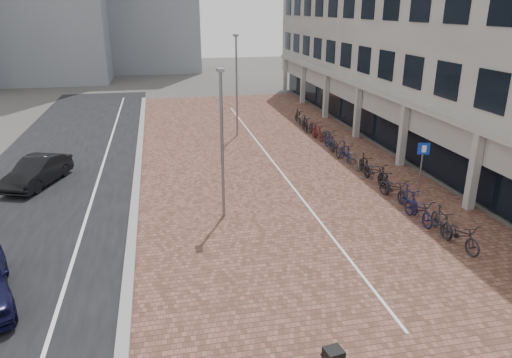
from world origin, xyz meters
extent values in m
plane|color=#474442|center=(0.00, 0.00, 0.00)|extent=(140.00, 140.00, 0.00)
cube|color=brown|center=(2.00, 12.00, 0.01)|extent=(14.50, 42.00, 0.04)
cube|color=black|center=(-9.00, 12.00, 0.01)|extent=(8.00, 50.00, 0.03)
cube|color=gray|center=(-5.10, 12.00, 0.07)|extent=(0.35, 42.00, 0.14)
cube|color=white|center=(-7.00, 12.00, 0.02)|extent=(0.12, 44.00, 0.00)
cube|color=white|center=(2.20, 12.00, 0.04)|extent=(0.10, 30.00, 0.00)
cube|color=#AAAAA4|center=(13.00, 16.00, 8.50)|extent=(8.00, 40.00, 13.00)
cube|color=black|center=(9.60, 16.00, 1.70)|extent=(0.15, 38.00, 3.20)
cube|color=#AAAAA4|center=(9.40, 16.00, 3.45)|extent=(1.60, 38.00, 0.30)
cube|color=#AAAAA4|center=(8.80, 4.00, 1.70)|extent=(0.35, 0.35, 3.40)
cube|color=#AAAAA4|center=(8.80, 10.00, 1.70)|extent=(0.35, 0.35, 3.40)
cube|color=#AAAAA4|center=(8.80, 16.00, 1.70)|extent=(0.35, 0.35, 3.40)
cube|color=#AAAAA4|center=(8.80, 22.00, 1.70)|extent=(0.35, 0.35, 3.40)
cube|color=#AAAAA4|center=(8.80, 28.00, 1.70)|extent=(0.35, 0.35, 3.40)
cube|color=#AAAAA4|center=(8.80, 34.00, 1.70)|extent=(0.35, 0.35, 3.40)
imported|color=black|center=(-9.70, 10.87, 0.68)|extent=(2.76, 4.35, 1.35)
cylinder|color=slate|center=(7.50, 5.83, 1.14)|extent=(0.07, 0.07, 2.29)
cube|color=#0E33BC|center=(7.50, 5.80, 2.23)|extent=(0.51, 0.19, 0.52)
cylinder|color=slate|center=(-1.48, 5.36, 2.96)|extent=(0.12, 0.12, 5.92)
cylinder|color=gray|center=(1.22, 18.04, 3.22)|extent=(0.12, 0.12, 6.45)
imported|color=black|center=(6.34, 1.00, 0.52)|extent=(0.93, 2.04, 1.04)
imported|color=black|center=(6.33, 2.15, 0.53)|extent=(0.76, 1.80, 1.05)
imported|color=#15153A|center=(6.05, 3.30, 0.52)|extent=(0.76, 2.00, 1.04)
imported|color=#141939|center=(6.25, 4.45, 0.53)|extent=(0.65, 1.78, 1.05)
imported|color=black|center=(6.15, 5.60, 0.52)|extent=(1.04, 2.07, 1.04)
imported|color=black|center=(6.25, 6.75, 0.53)|extent=(0.76, 1.80, 1.05)
imported|color=#232228|center=(6.32, 7.90, 0.52)|extent=(0.96, 2.05, 1.04)
imported|color=black|center=(6.29, 9.05, 0.53)|extent=(0.75, 1.80, 1.05)
imported|color=#54534D|center=(6.18, 10.20, 0.52)|extent=(0.82, 2.01, 1.04)
imported|color=#15163A|center=(6.20, 11.35, 0.53)|extent=(0.52, 1.75, 1.05)
imported|color=black|center=(6.04, 12.50, 0.52)|extent=(0.84, 2.02, 1.04)
imported|color=#172040|center=(6.13, 13.65, 0.53)|extent=(0.52, 1.75, 1.05)
imported|color=black|center=(6.42, 14.80, 0.52)|extent=(0.73, 1.99, 1.04)
imported|color=#571719|center=(6.11, 15.95, 0.53)|extent=(0.61, 1.78, 1.05)
imported|color=black|center=(6.23, 17.10, 0.52)|extent=(0.83, 2.02, 1.04)
imported|color=black|center=(6.02, 18.25, 0.53)|extent=(0.64, 1.78, 1.05)
imported|color=#63605B|center=(6.16, 19.40, 0.52)|extent=(0.77, 2.00, 1.04)
imported|color=black|center=(6.18, 20.55, 0.53)|extent=(0.61, 1.78, 1.05)
camera|label=1|loc=(-3.78, -12.19, 8.08)|focal=33.08mm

